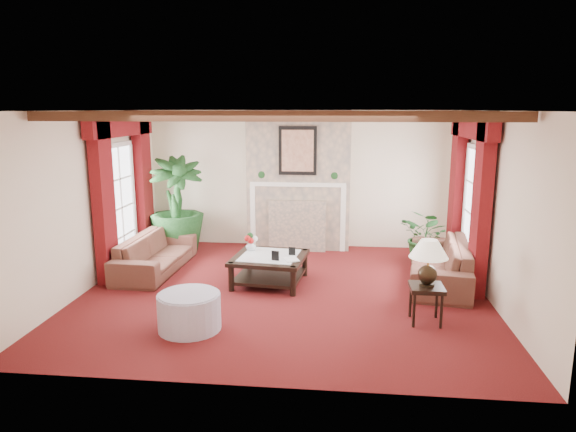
# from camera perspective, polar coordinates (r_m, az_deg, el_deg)

# --- Properties ---
(floor) EXTENTS (6.00, 6.00, 0.00)m
(floor) POSITION_cam_1_polar(r_m,az_deg,el_deg) (7.90, -0.43, -8.36)
(floor) COLOR #400B0C
(floor) RESTS_ON ground
(ceiling) EXTENTS (6.00, 6.00, 0.00)m
(ceiling) POSITION_cam_1_polar(r_m,az_deg,el_deg) (7.41, -0.46, 11.63)
(ceiling) COLOR white
(ceiling) RESTS_ON floor
(back_wall) EXTENTS (6.00, 0.02, 2.70)m
(back_wall) POSITION_cam_1_polar(r_m,az_deg,el_deg) (10.24, 1.27, 4.11)
(back_wall) COLOR beige
(back_wall) RESTS_ON ground
(left_wall) EXTENTS (0.02, 5.50, 2.70)m
(left_wall) POSITION_cam_1_polar(r_m,az_deg,el_deg) (8.42, -21.20, 1.61)
(left_wall) COLOR beige
(left_wall) RESTS_ON ground
(right_wall) EXTENTS (0.02, 5.50, 2.70)m
(right_wall) POSITION_cam_1_polar(r_m,az_deg,el_deg) (7.80, 22.02, 0.80)
(right_wall) COLOR beige
(right_wall) RESTS_ON ground
(ceiling_beams) EXTENTS (6.00, 3.00, 0.12)m
(ceiling_beams) POSITION_cam_1_polar(r_m,az_deg,el_deg) (7.41, -0.46, 11.16)
(ceiling_beams) COLOR #361E11
(ceiling_beams) RESTS_ON ceiling
(fireplace) EXTENTS (2.00, 0.52, 2.70)m
(fireplace) POSITION_cam_1_polar(r_m,az_deg,el_deg) (9.95, 1.21, 11.68)
(fireplace) COLOR tan
(fireplace) RESTS_ON ground
(french_door_left) EXTENTS (0.10, 1.10, 2.16)m
(french_door_left) POSITION_cam_1_polar(r_m,az_deg,el_deg) (9.21, -18.58, 7.51)
(french_door_left) COLOR white
(french_door_left) RESTS_ON ground
(french_door_right) EXTENTS (0.10, 1.10, 2.16)m
(french_door_right) POSITION_cam_1_polar(r_m,az_deg,el_deg) (8.66, 20.44, 7.14)
(french_door_right) COLOR white
(french_door_right) RESTS_ON ground
(curtains_left) EXTENTS (0.20, 2.40, 2.55)m
(curtains_left) POSITION_cam_1_polar(r_m,az_deg,el_deg) (9.15, -18.12, 10.15)
(curtains_left) COLOR #560B0F
(curtains_left) RESTS_ON ground
(curtains_right) EXTENTS (0.20, 2.40, 2.55)m
(curtains_right) POSITION_cam_1_polar(r_m,az_deg,el_deg) (8.61, 19.92, 9.96)
(curtains_right) COLOR #560B0F
(curtains_right) RESTS_ON ground
(sofa_left) EXTENTS (2.10, 0.73, 0.81)m
(sofa_left) POSITION_cam_1_polar(r_m,az_deg,el_deg) (9.05, -14.54, -3.43)
(sofa_left) COLOR #3D1019
(sofa_left) RESTS_ON ground
(sofa_right) EXTENTS (2.43, 1.29, 0.88)m
(sofa_right) POSITION_cam_1_polar(r_m,az_deg,el_deg) (8.55, 16.50, -4.19)
(sofa_right) COLOR #3D1019
(sofa_right) RESTS_ON ground
(potted_palm) EXTENTS (2.46, 2.64, 1.03)m
(potted_palm) POSITION_cam_1_polar(r_m,az_deg,el_deg) (10.13, -12.21, -1.05)
(potted_palm) COLOR black
(potted_palm) RESTS_ON ground
(small_plant) EXTENTS (1.89, 1.89, 0.78)m
(small_plant) POSITION_cam_1_polar(r_m,az_deg,el_deg) (9.46, 15.17, -2.90)
(small_plant) COLOR black
(small_plant) RESTS_ON ground
(coffee_table) EXTENTS (1.22, 1.22, 0.45)m
(coffee_table) POSITION_cam_1_polar(r_m,az_deg,el_deg) (8.19, -2.06, -5.95)
(coffee_table) COLOR black
(coffee_table) RESTS_ON ground
(side_table) EXTENTS (0.53, 0.53, 0.50)m
(side_table) POSITION_cam_1_polar(r_m,az_deg,el_deg) (6.96, 15.05, -9.43)
(side_table) COLOR black
(side_table) RESTS_ON ground
(ottoman) EXTENTS (0.79, 0.79, 0.46)m
(ottoman) POSITION_cam_1_polar(r_m,az_deg,el_deg) (6.66, -10.91, -10.41)
(ottoman) COLOR #9994A7
(ottoman) RESTS_ON ground
(table_lamp) EXTENTS (0.49, 0.49, 0.63)m
(table_lamp) POSITION_cam_1_polar(r_m,az_deg,el_deg) (6.78, 15.30, -4.99)
(table_lamp) COLOR black
(table_lamp) RESTS_ON side_table
(flower_vase) EXTENTS (0.24, 0.25, 0.17)m
(flower_vase) POSITION_cam_1_polar(r_m,az_deg,el_deg) (8.41, -4.14, -3.32)
(flower_vase) COLOR silver
(flower_vase) RESTS_ON coffee_table
(book) EXTENTS (0.22, 0.16, 0.28)m
(book) POSITION_cam_1_polar(r_m,az_deg,el_deg) (7.82, -0.34, -4.03)
(book) COLOR black
(book) RESTS_ON coffee_table
(photo_frame_a) EXTENTS (0.12, 0.05, 0.16)m
(photo_frame_a) POSITION_cam_1_polar(r_m,az_deg,el_deg) (7.83, -1.42, -4.46)
(photo_frame_a) COLOR black
(photo_frame_a) RESTS_ON coffee_table
(photo_frame_b) EXTENTS (0.11, 0.04, 0.14)m
(photo_frame_b) POSITION_cam_1_polar(r_m,az_deg,el_deg) (8.11, 0.45, -3.96)
(photo_frame_b) COLOR black
(photo_frame_b) RESTS_ON coffee_table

